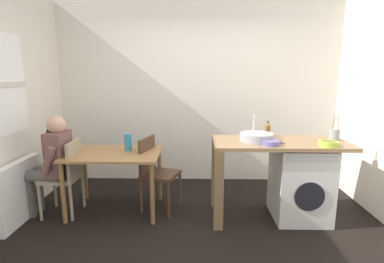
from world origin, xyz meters
TOP-DOWN VIEW (x-y plane):
  - ground_plane at (0.00, 0.00)m, footprint 5.46×5.46m
  - wall_back at (0.00, 1.75)m, footprint 4.60×0.10m
  - radiator at (-2.02, 0.30)m, footprint 0.10×0.80m
  - dining_table at (-1.00, 0.59)m, footprint 1.10×0.76m
  - chair_person_seat at (-1.55, 0.49)m, footprint 0.40×0.40m
  - chair_opposite at (-0.52, 0.66)m, footprint 0.50×0.50m
  - seated_person at (-1.71, 0.49)m, footprint 0.50×0.51m
  - kitchen_counter at (0.71, 0.46)m, footprint 1.50×0.68m
  - washing_machine at (1.19, 0.45)m, footprint 0.60×0.61m
  - sink_basin at (0.66, 0.46)m, footprint 0.38×0.38m
  - tap at (0.66, 0.64)m, footprint 0.02×0.02m
  - bottle_tall_green at (0.84, 0.70)m, footprint 0.06×0.06m
  - mixing_bowl at (0.77, 0.26)m, footprint 0.19×0.19m
  - utensil_crock at (1.56, 0.51)m, footprint 0.11×0.11m
  - colander at (1.38, 0.24)m, footprint 0.20×0.20m
  - vase at (-0.85, 0.69)m, footprint 0.09×0.09m
  - scissors at (0.88, 0.36)m, footprint 0.15×0.06m

SIDE VIEW (x-z plane):
  - ground_plane at x=0.00m, z-range 0.00..0.00m
  - radiator at x=-2.02m, z-range 0.00..0.70m
  - washing_machine at x=1.19m, z-range 0.00..0.86m
  - chair_person_seat at x=-1.55m, z-range 0.06..0.96m
  - chair_opposite at x=-0.52m, z-range 0.06..0.96m
  - dining_table at x=-1.00m, z-range 0.27..1.01m
  - seated_person at x=-1.71m, z-range 0.07..1.27m
  - kitchen_counter at x=0.71m, z-range 0.30..1.22m
  - vase at x=-0.85m, z-range 0.74..0.95m
  - scissors at x=0.88m, z-range 0.92..0.93m
  - mixing_bowl at x=0.77m, z-range 0.92..0.97m
  - colander at x=1.38m, z-range 0.92..0.98m
  - sink_basin at x=0.66m, z-range 0.92..1.01m
  - utensil_crock at x=1.56m, z-range 0.84..1.14m
  - bottle_tall_green at x=0.84m, z-range 0.91..1.10m
  - tap at x=0.66m, z-range 0.92..1.20m
  - wall_back at x=0.00m, z-range 0.00..2.70m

